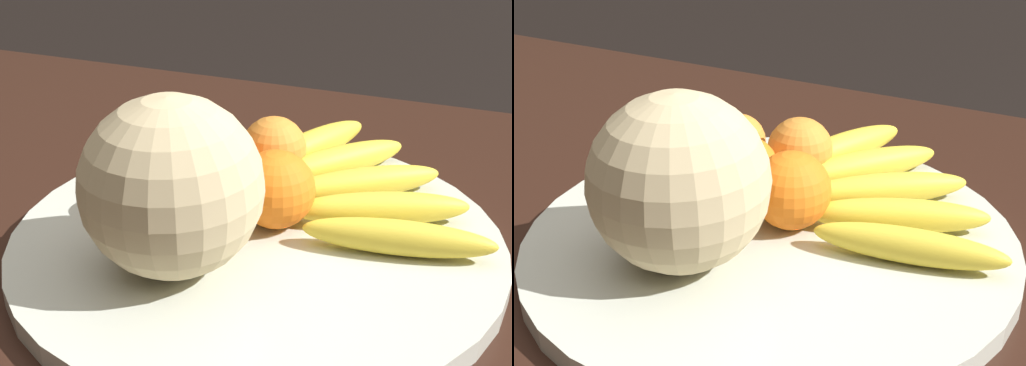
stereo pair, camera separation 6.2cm
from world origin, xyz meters
TOP-DOWN VIEW (x-y plane):
  - kitchen_table at (0.00, 0.00)m, footprint 1.65×0.91m
  - fruit_bowl at (0.04, 0.00)m, footprint 0.44×0.44m
  - melon at (0.08, 0.08)m, footprint 0.15×0.15m
  - banana_bunch at (-0.03, -0.10)m, footprint 0.26×0.28m
  - orange_front_left at (0.09, -0.04)m, footprint 0.07×0.07m
  - orange_front_right at (0.13, -0.11)m, footprint 0.06×0.06m
  - orange_mid_center at (0.14, 0.01)m, footprint 0.06×0.06m
  - orange_back_left at (0.06, -0.11)m, footprint 0.07×0.07m
  - orange_back_right at (0.02, -0.02)m, footprint 0.07×0.07m
  - produce_tag at (0.10, -0.08)m, footprint 0.09×0.05m

SIDE VIEW (x-z plane):
  - kitchen_table at x=0.00m, z-range 0.27..0.99m
  - fruit_bowl at x=0.04m, z-range 0.72..0.74m
  - produce_tag at x=0.10m, z-range 0.73..0.74m
  - banana_bunch at x=-0.03m, z-range 0.73..0.77m
  - orange_front_right at x=0.13m, z-range 0.73..0.79m
  - orange_mid_center at x=0.14m, z-range 0.73..0.79m
  - orange_back_left at x=0.06m, z-range 0.73..0.80m
  - orange_front_left at x=0.09m, z-range 0.73..0.80m
  - orange_back_right at x=0.02m, z-range 0.73..0.81m
  - melon at x=0.08m, z-range 0.73..0.88m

